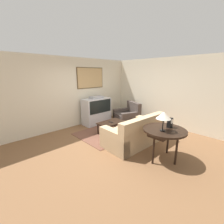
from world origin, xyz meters
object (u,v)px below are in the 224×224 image
(table_lamp, at_px, (164,116))
(mantel_clock, at_px, (170,123))
(couch, at_px, (135,134))
(coffee_table, at_px, (111,123))
(console_table, at_px, (165,132))
(tv, at_px, (97,111))
(armchair, at_px, (128,116))

(table_lamp, height_order, mantel_clock, table_lamp)
(couch, relative_size, mantel_clock, 7.89)
(couch, xyz_separation_m, coffee_table, (0.05, 1.10, 0.05))
(couch, height_order, table_lamp, table_lamp)
(couch, xyz_separation_m, console_table, (-0.16, -1.02, 0.40))
(tv, distance_m, table_lamp, 3.46)
(couch, distance_m, table_lamp, 1.37)
(coffee_table, xyz_separation_m, console_table, (-0.21, -2.12, 0.35))
(armchair, bearing_deg, couch, -22.82)
(couch, relative_size, table_lamp, 4.07)
(table_lamp, bearing_deg, console_table, 5.47)
(mantel_clock, bearing_deg, armchair, 61.51)
(tv, distance_m, mantel_clock, 3.38)
(tv, height_order, mantel_clock, tv)
(table_lamp, xyz_separation_m, mantel_clock, (0.35, -0.00, -0.25))
(tv, bearing_deg, mantel_clock, -95.13)
(armchair, xyz_separation_m, mantel_clock, (-1.38, -2.55, 0.64))
(couch, distance_m, coffee_table, 1.10)
(tv, bearing_deg, table_lamp, -101.07)
(console_table, bearing_deg, coffee_table, 84.27)
(couch, xyz_separation_m, armchair, (1.42, 1.51, -0.04))
(coffee_table, bearing_deg, armchair, 16.73)
(coffee_table, relative_size, console_table, 0.92)
(coffee_table, relative_size, table_lamp, 2.04)
(console_table, distance_m, table_lamp, 0.47)
(table_lamp, bearing_deg, tv, 78.93)
(tv, height_order, console_table, tv)
(mantel_clock, bearing_deg, couch, 92.29)
(tv, xyz_separation_m, armchair, (1.08, -0.80, -0.28))
(console_table, xyz_separation_m, table_lamp, (-0.15, -0.01, 0.44))
(table_lamp, bearing_deg, couch, 73.20)
(armchair, height_order, table_lamp, table_lamp)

